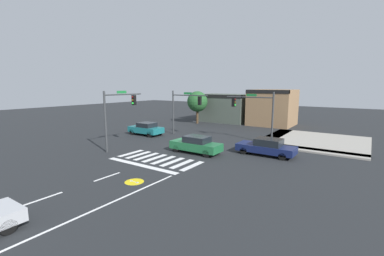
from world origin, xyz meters
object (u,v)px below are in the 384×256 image
Objects in this scene: car_teal at (146,129)px; roadside_tree at (197,102)px; car_navy at (267,147)px; traffic_signal_northwest at (185,105)px; car_green at (196,145)px; traffic_signal_southwest at (119,109)px; traffic_signal_northeast at (254,108)px.

roadside_tree is (-0.30, 11.54, 2.61)m from car_teal.
roadside_tree is at bearing 140.68° from car_navy.
car_green is at bearing -47.55° from traffic_signal_northwest.
traffic_signal_southwest reaches higher than car_green.
car_teal is (-11.90, -3.56, -2.78)m from traffic_signal_northeast.
traffic_signal_northeast reaches higher than car_green.
traffic_signal_northwest is 8.90m from traffic_signal_southwest.
traffic_signal_southwest is 1.08× the size of roadside_tree.
traffic_signal_southwest is (-8.94, -9.92, 0.19)m from traffic_signal_northeast.
traffic_signal_northeast is 13.35m from traffic_signal_southwest.
traffic_signal_northeast is (7.96, 1.07, -0.04)m from traffic_signal_northwest.
car_teal reaches higher than car_navy.
traffic_signal_northeast is 0.97× the size of traffic_signal_southwest.
traffic_signal_northwest is 8.78m from car_green.
car_navy is at bearing -152.43° from car_green.
car_navy is 19.78m from roadside_tree.
traffic_signal_northwest reaches higher than car_teal.
traffic_signal_northeast is 1.09× the size of car_navy.
traffic_signal_southwest is 7.62m from car_teal.
traffic_signal_northwest is 1.05× the size of roadside_tree.
traffic_signal_southwest is at bearing 47.98° from traffic_signal_northeast.
traffic_signal_northeast is at bearing 7.68° from traffic_signal_northwest.
car_green is 0.91× the size of roadside_tree.
traffic_signal_southwest reaches higher than car_navy.
car_teal is at bearing -20.88° from car_green.
car_green is (-2.35, -7.21, -2.79)m from traffic_signal_northeast.
car_teal is at bearing 16.66° from traffic_signal_northeast.
car_navy is at bearing 123.75° from traffic_signal_northeast.
traffic_signal_northeast reaches higher than car_navy.
traffic_signal_southwest is at bearing 22.38° from car_green.
car_green is at bearing -20.88° from car_teal.
car_navy is 0.96× the size of roadside_tree.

